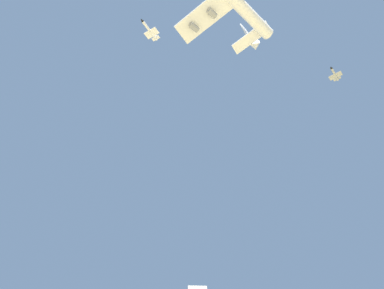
{
  "coord_description": "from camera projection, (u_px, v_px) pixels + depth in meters",
  "views": [
    {
      "loc": [
        6.86,
        97.31,
        2.46
      ],
      "look_at": [
        -5.47,
        13.58,
        62.45
      ],
      "focal_mm": 25.11,
      "sensor_mm": 36.0,
      "label": 1
    }
  ],
  "objects": [
    {
      "name": "chase_jet_lead",
      "position": [
        335.0,
        74.0,
        180.14
      ],
      "size": [
        13.41,
        12.18,
        4.0
      ],
      "rotation": [
        0.0,
        0.0,
        0.71
      ],
      "color": "#999EA3"
    },
    {
      "name": "chase_jet_right_wing",
      "position": [
        150.0,
        31.0,
        152.98
      ],
      "size": [
        11.8,
        13.7,
        4.0
      ],
      "rotation": [
        0.0,
        0.0,
        0.9
      ],
      "color": "silver"
    }
  ]
}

